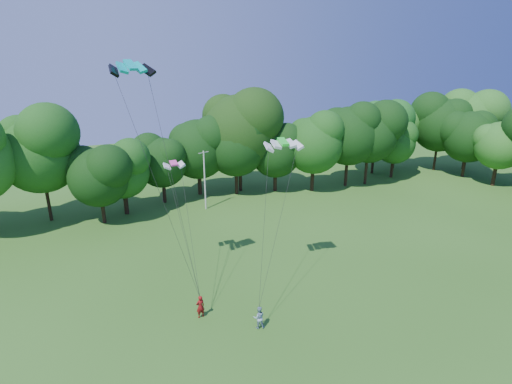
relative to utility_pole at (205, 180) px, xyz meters
name	(u,v)px	position (x,y,z in m)	size (l,w,h in m)	color
utility_pole	(205,180)	(0.00, 0.00, 0.00)	(1.42, 0.62, 7.45)	beige
kite_flyer_left	(200,307)	(-7.05, -21.13, -2.96)	(0.65, 0.43, 1.78)	maroon
kite_flyer_right	(259,317)	(-3.66, -23.99, -3.01)	(0.82, 0.64, 1.69)	#86A4BA
kite_teal	(130,65)	(-9.81, -17.09, 13.83)	(3.03, 1.81, 0.72)	#05A8A6
kite_green	(283,142)	(0.69, -18.92, 8.18)	(3.04, 1.69, 0.47)	#22E830
kite_pink	(174,163)	(-6.64, -13.58, 6.02)	(1.78, 0.91, 0.34)	#F042A3
tree_back_center	(240,118)	(6.76, 5.00, 6.48)	(11.37, 11.37, 16.54)	black
tree_back_east	(377,119)	(29.99, 4.49, 5.02)	(9.76, 9.76, 14.20)	#302313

